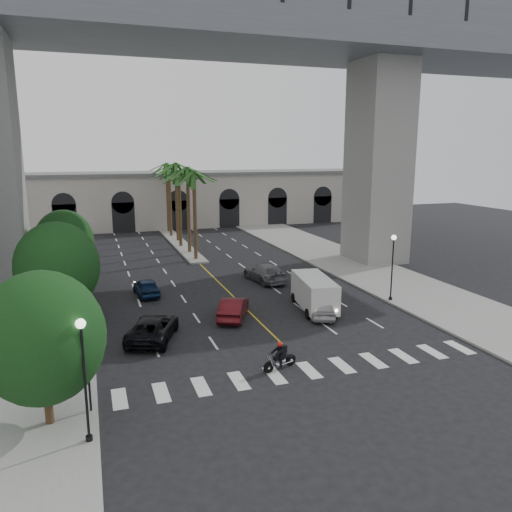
{
  "coord_description": "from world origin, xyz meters",
  "views": [
    {
      "loc": [
        -10.83,
        -24.49,
        11.67
      ],
      "look_at": [
        -0.52,
        6.0,
        4.89
      ],
      "focal_mm": 35.0,
      "sensor_mm": 36.0,
      "label": 1
    }
  ],
  "objects_px": {
    "traffic_signal_near": "(88,362)",
    "car_d": "(265,273)",
    "lamp_post_left_far": "(84,261)",
    "car_c": "(153,328)",
    "car_b": "(233,308)",
    "lamp_post_left_near": "(84,370)",
    "cargo_van": "(314,292)",
    "motorcycle_rider": "(281,356)",
    "car_e": "(146,287)",
    "traffic_signal_far": "(87,332)",
    "car_a": "(322,306)",
    "lamp_post_right": "(393,262)"
  },
  "relations": [
    {
      "from": "traffic_signal_near",
      "to": "car_d",
      "type": "xyz_separation_m",
      "value": [
        15.4,
        19.55,
        -1.7
      ]
    },
    {
      "from": "lamp_post_left_far",
      "to": "car_c",
      "type": "distance_m",
      "value": 11.21
    },
    {
      "from": "car_b",
      "to": "car_c",
      "type": "xyz_separation_m",
      "value": [
        -5.96,
        -2.3,
        -0.01
      ]
    },
    {
      "from": "lamp_post_left_near",
      "to": "cargo_van",
      "type": "bearing_deg",
      "value": 38.9
    },
    {
      "from": "motorcycle_rider",
      "to": "cargo_van",
      "type": "height_order",
      "value": "cargo_van"
    },
    {
      "from": "car_c",
      "to": "car_e",
      "type": "relative_size",
      "value": 1.28
    },
    {
      "from": "traffic_signal_near",
      "to": "car_b",
      "type": "bearing_deg",
      "value": 47.25
    },
    {
      "from": "traffic_signal_far",
      "to": "car_b",
      "type": "height_order",
      "value": "traffic_signal_far"
    },
    {
      "from": "lamp_post_left_far",
      "to": "motorcycle_rider",
      "type": "bearing_deg",
      "value": -59.32
    },
    {
      "from": "car_b",
      "to": "car_a",
      "type": "bearing_deg",
      "value": -169.58
    },
    {
      "from": "lamp_post_left_far",
      "to": "cargo_van",
      "type": "xyz_separation_m",
      "value": [
        16.19,
        -7.93,
        -1.85
      ]
    },
    {
      "from": "car_c",
      "to": "lamp_post_left_far",
      "type": "bearing_deg",
      "value": -47.76
    },
    {
      "from": "lamp_post_left_far",
      "to": "traffic_signal_near",
      "type": "xyz_separation_m",
      "value": [
        0.1,
        -18.5,
        -0.71
      ]
    },
    {
      "from": "car_d",
      "to": "car_a",
      "type": "bearing_deg",
      "value": 85.42
    },
    {
      "from": "lamp_post_left_far",
      "to": "cargo_van",
      "type": "height_order",
      "value": "lamp_post_left_far"
    },
    {
      "from": "motorcycle_rider",
      "to": "car_b",
      "type": "bearing_deg",
      "value": 71.78
    },
    {
      "from": "traffic_signal_far",
      "to": "motorcycle_rider",
      "type": "relative_size",
      "value": 1.71
    },
    {
      "from": "lamp_post_left_near",
      "to": "lamp_post_right",
      "type": "xyz_separation_m",
      "value": [
        22.8,
        13.0,
        0.0
      ]
    },
    {
      "from": "traffic_signal_near",
      "to": "motorcycle_rider",
      "type": "height_order",
      "value": "traffic_signal_near"
    },
    {
      "from": "lamp_post_right",
      "to": "lamp_post_left_near",
      "type": "bearing_deg",
      "value": -150.31
    },
    {
      "from": "traffic_signal_far",
      "to": "lamp_post_right",
      "type": "bearing_deg",
      "value": 15.98
    },
    {
      "from": "car_c",
      "to": "lamp_post_right",
      "type": "bearing_deg",
      "value": -152.23
    },
    {
      "from": "car_b",
      "to": "motorcycle_rider",
      "type": "bearing_deg",
      "value": 115.51
    },
    {
      "from": "lamp_post_left_near",
      "to": "car_d",
      "type": "distance_m",
      "value": 27.06
    },
    {
      "from": "motorcycle_rider",
      "to": "cargo_van",
      "type": "xyz_separation_m",
      "value": [
        6.2,
        8.91,
        0.65
      ]
    },
    {
      "from": "traffic_signal_near",
      "to": "car_c",
      "type": "relative_size",
      "value": 0.67
    },
    {
      "from": "car_d",
      "to": "car_e",
      "type": "relative_size",
      "value": 1.32
    },
    {
      "from": "lamp_post_left_far",
      "to": "traffic_signal_far",
      "type": "bearing_deg",
      "value": -89.6
    },
    {
      "from": "car_d",
      "to": "cargo_van",
      "type": "relative_size",
      "value": 0.93
    },
    {
      "from": "lamp_post_left_near",
      "to": "cargo_van",
      "type": "relative_size",
      "value": 0.88
    },
    {
      "from": "lamp_post_right",
      "to": "cargo_van",
      "type": "bearing_deg",
      "value": 179.42
    },
    {
      "from": "car_a",
      "to": "traffic_signal_far",
      "type": "bearing_deg",
      "value": 38.52
    },
    {
      "from": "car_c",
      "to": "cargo_van",
      "type": "bearing_deg",
      "value": -148.4
    },
    {
      "from": "lamp_post_left_far",
      "to": "car_a",
      "type": "xyz_separation_m",
      "value": [
        16.07,
        -9.49,
        -2.48
      ]
    },
    {
      "from": "car_a",
      "to": "cargo_van",
      "type": "height_order",
      "value": "cargo_van"
    },
    {
      "from": "car_d",
      "to": "car_e",
      "type": "bearing_deg",
      "value": -1.71
    },
    {
      "from": "lamp_post_left_near",
      "to": "traffic_signal_far",
      "type": "distance_m",
      "value": 6.54
    },
    {
      "from": "lamp_post_left_far",
      "to": "car_c",
      "type": "relative_size",
      "value": 0.99
    },
    {
      "from": "car_b",
      "to": "cargo_van",
      "type": "distance_m",
      "value": 6.32
    },
    {
      "from": "car_a",
      "to": "car_c",
      "type": "height_order",
      "value": "car_c"
    },
    {
      "from": "car_c",
      "to": "traffic_signal_far",
      "type": "bearing_deg",
      "value": 69.28
    },
    {
      "from": "traffic_signal_near",
      "to": "motorcycle_rider",
      "type": "bearing_deg",
      "value": 9.48
    },
    {
      "from": "lamp_post_left_near",
      "to": "car_d",
      "type": "bearing_deg",
      "value": 54.9
    },
    {
      "from": "traffic_signal_near",
      "to": "car_c",
      "type": "xyz_separation_m",
      "value": [
        3.84,
        8.3,
        -1.76
      ]
    },
    {
      "from": "car_d",
      "to": "car_e",
      "type": "height_order",
      "value": "car_d"
    },
    {
      "from": "lamp_post_left_near",
      "to": "cargo_van",
      "type": "distance_m",
      "value": 20.89
    },
    {
      "from": "lamp_post_left_far",
      "to": "motorcycle_rider",
      "type": "height_order",
      "value": "lamp_post_left_far"
    },
    {
      "from": "car_b",
      "to": "car_d",
      "type": "height_order",
      "value": "car_d"
    },
    {
      "from": "traffic_signal_far",
      "to": "car_d",
      "type": "xyz_separation_m",
      "value": [
        15.4,
        15.55,
        -1.7
      ]
    },
    {
      "from": "car_c",
      "to": "cargo_van",
      "type": "relative_size",
      "value": 0.9
    }
  ]
}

